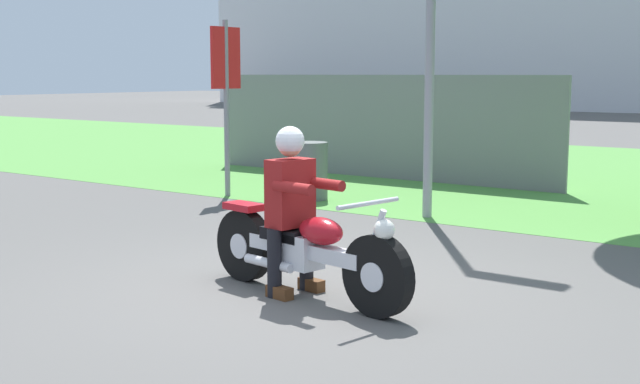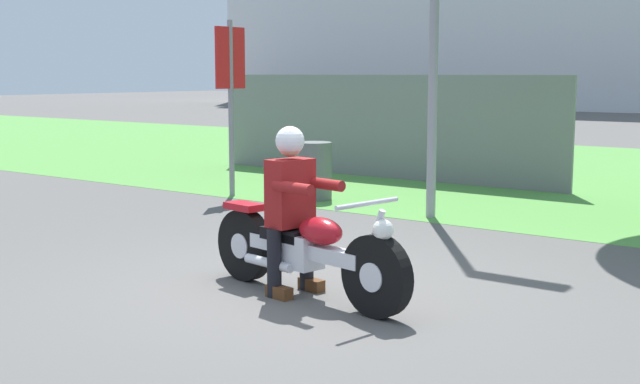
{
  "view_description": "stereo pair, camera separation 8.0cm",
  "coord_description": "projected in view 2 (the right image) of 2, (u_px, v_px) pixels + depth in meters",
  "views": [
    {
      "loc": [
        4.23,
        -5.45,
        1.82
      ],
      "look_at": [
        0.18,
        0.06,
        0.85
      ],
      "focal_mm": 46.88,
      "sensor_mm": 36.0,
      "label": 1
    },
    {
      "loc": [
        4.3,
        -5.4,
        1.82
      ],
      "look_at": [
        0.18,
        0.06,
        0.85
      ],
      "focal_mm": 46.88,
      "sensor_mm": 36.0,
      "label": 2
    }
  ],
  "objects": [
    {
      "name": "fence_segment",
      "position": [
        379.0,
        126.0,
        14.67
      ],
      "size": [
        7.0,
        0.06,
        1.8
      ],
      "primitive_type": "cube",
      "color": "slate",
      "rests_on": "ground"
    },
    {
      "name": "trash_can",
      "position": [
        314.0,
        171.0,
        12.12
      ],
      "size": [
        0.51,
        0.51,
        0.84
      ],
      "primitive_type": "cylinder",
      "color": "#595E5B",
      "rests_on": "ground"
    },
    {
      "name": "ground",
      "position": [
        299.0,
        290.0,
        7.09
      ],
      "size": [
        120.0,
        120.0,
        0.0
      ],
      "primitive_type": "plane",
      "color": "#565451"
    },
    {
      "name": "grass_verge",
      "position": [
        637.0,
        178.0,
        14.59
      ],
      "size": [
        60.0,
        12.0,
        0.01
      ],
      "primitive_type": "cube",
      "color": "#549342",
      "rests_on": "ground"
    },
    {
      "name": "rider_lead",
      "position": [
        292.0,
        197.0,
        6.87
      ],
      "size": [
        0.6,
        0.52,
        1.4
      ],
      "rotation": [
        0.0,
        0.0,
        -0.16
      ],
      "color": "black",
      "rests_on": "ground"
    },
    {
      "name": "motorcycle_lead",
      "position": [
        306.0,
        251.0,
        6.8
      ],
      "size": [
        2.21,
        0.7,
        0.88
      ],
      "rotation": [
        0.0,
        0.0,
        -0.16
      ],
      "color": "black",
      "rests_on": "ground"
    },
    {
      "name": "sign_banner",
      "position": [
        231.0,
        80.0,
        12.32
      ],
      "size": [
        0.08,
        0.6,
        2.6
      ],
      "color": "gray",
      "rests_on": "ground"
    }
  ]
}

